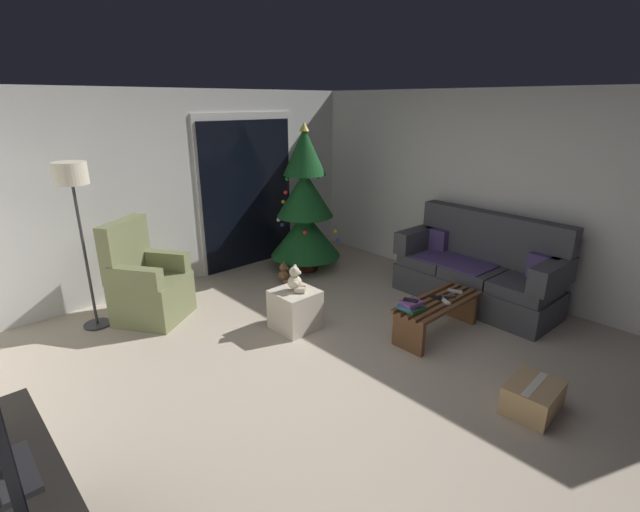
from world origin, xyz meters
name	(u,v)px	position (x,y,z in m)	size (l,w,h in m)	color
ground_plane	(340,371)	(0.00, 0.00, 0.00)	(7.00, 7.00, 0.00)	#B2A38E
wall_back	(174,190)	(0.00, 3.06, 1.25)	(5.72, 0.12, 2.50)	silver
wall_right	(505,195)	(2.86, 0.00, 1.25)	(0.12, 6.00, 2.50)	silver
patio_door_frame	(248,192)	(1.08, 2.99, 1.10)	(1.60, 0.02, 2.20)	silver
patio_door_glass	(249,195)	(1.08, 2.97, 1.05)	(1.50, 0.02, 2.10)	black
couch	(478,271)	(2.32, -0.05, 0.40)	(0.84, 1.96, 1.08)	#3D3D42
coffee_table	(437,312)	(1.25, -0.19, 0.26)	(1.10, 0.40, 0.39)	brown
remote_black	(436,297)	(1.28, -0.14, 0.40)	(0.04, 0.16, 0.02)	black
remote_graphite	(448,296)	(1.39, -0.22, 0.40)	(0.04, 0.16, 0.02)	#333338
remote_silver	(455,291)	(1.57, -0.19, 0.40)	(0.04, 0.16, 0.02)	#ADADB2
remote_white	(445,301)	(1.27, -0.26, 0.40)	(0.04, 0.16, 0.02)	silver
book_stack	(411,305)	(0.86, -0.13, 0.44)	(0.26, 0.21, 0.10)	#337042
cell_phone	(411,300)	(0.85, -0.13, 0.50)	(0.07, 0.14, 0.01)	black
christmas_tree	(305,208)	(1.52, 2.22, 0.92)	(1.00, 1.00, 2.09)	#4C1E19
armchair	(147,285)	(-0.81, 2.24, 0.40)	(0.95, 0.95, 1.13)	olive
floor_lamp	(73,190)	(-1.33, 2.45, 1.51)	(0.32, 0.32, 1.78)	#2D2D30
ottoman	(295,309)	(0.25, 0.93, 0.22)	(0.44, 0.44, 0.44)	beige
teddy_bear_cream	(296,280)	(0.25, 0.92, 0.56)	(0.21, 0.22, 0.29)	beige
teddy_bear_chestnut_by_tree	(284,274)	(0.96, 2.02, 0.12)	(0.21, 0.22, 0.29)	brown
cardboard_box_taped_mid_floor	(533,397)	(0.74, -1.42, 0.12)	(0.47, 0.38, 0.24)	tan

